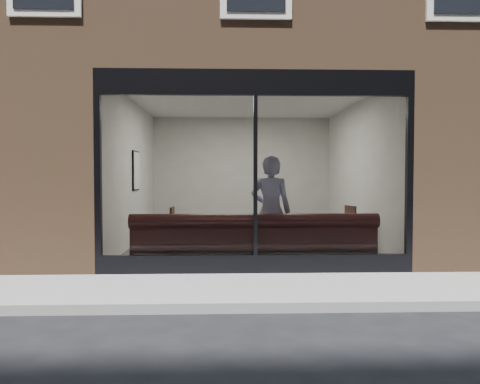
{
  "coord_description": "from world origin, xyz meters",
  "views": [
    {
      "loc": [
        -0.49,
        -5.28,
        1.55
      ],
      "look_at": [
        -0.23,
        2.4,
        1.28
      ],
      "focal_mm": 35.0,
      "sensor_mm": 36.0,
      "label": 1
    }
  ],
  "objects_px": {
    "banquette": "(254,255)",
    "cafe_table_left": "(187,218)",
    "cafe_chair_left": "(162,244)",
    "person": "(271,211)",
    "cafe_table_right": "(309,219)",
    "cafe_chair_right": "(341,241)"
  },
  "relations": [
    {
      "from": "cafe_table_left",
      "to": "cafe_chair_right",
      "type": "distance_m",
      "value": 3.1
    },
    {
      "from": "person",
      "to": "cafe_chair_left",
      "type": "bearing_deg",
      "value": -11.23
    },
    {
      "from": "banquette",
      "to": "cafe_table_left",
      "type": "xyz_separation_m",
      "value": [
        -1.2,
        1.11,
        0.52
      ]
    },
    {
      "from": "banquette",
      "to": "person",
      "type": "bearing_deg",
      "value": 33.89
    },
    {
      "from": "cafe_table_right",
      "to": "cafe_chair_right",
      "type": "xyz_separation_m",
      "value": [
        0.76,
        0.59,
        -0.5
      ]
    },
    {
      "from": "cafe_chair_left",
      "to": "cafe_chair_right",
      "type": "xyz_separation_m",
      "value": [
        3.51,
        0.23,
        0.0
      ]
    },
    {
      "from": "cafe_chair_left",
      "to": "cafe_table_right",
      "type": "bearing_deg",
      "value": 174.7
    },
    {
      "from": "banquette",
      "to": "cafe_chair_left",
      "type": "xyz_separation_m",
      "value": [
        -1.67,
        1.21,
        0.01
      ]
    },
    {
      "from": "person",
      "to": "cafe_table_left",
      "type": "bearing_deg",
      "value": -15.4
    },
    {
      "from": "person",
      "to": "cafe_table_right",
      "type": "distance_m",
      "value": 1.03
    },
    {
      "from": "cafe_table_right",
      "to": "cafe_table_left",
      "type": "bearing_deg",
      "value": 173.53
    },
    {
      "from": "cafe_chair_right",
      "to": "banquette",
      "type": "bearing_deg",
      "value": 24.82
    },
    {
      "from": "person",
      "to": "banquette",
      "type": "bearing_deg",
      "value": 49.6
    },
    {
      "from": "cafe_table_left",
      "to": "cafe_table_right",
      "type": "xyz_separation_m",
      "value": [
        2.28,
        -0.26,
        0.0
      ]
    },
    {
      "from": "cafe_table_right",
      "to": "cafe_chair_right",
      "type": "relative_size",
      "value": 1.56
    },
    {
      "from": "cafe_table_right",
      "to": "cafe_chair_right",
      "type": "bearing_deg",
      "value": 37.65
    },
    {
      "from": "banquette",
      "to": "cafe_chair_right",
      "type": "xyz_separation_m",
      "value": [
        1.84,
        1.44,
        0.01
      ]
    },
    {
      "from": "cafe_chair_right",
      "to": "cafe_table_right",
      "type": "bearing_deg",
      "value": 24.42
    },
    {
      "from": "person",
      "to": "cafe_table_right",
      "type": "bearing_deg",
      "value": -124.34
    },
    {
      "from": "banquette",
      "to": "cafe_table_left",
      "type": "distance_m",
      "value": 1.71
    },
    {
      "from": "banquette",
      "to": "cafe_table_left",
      "type": "relative_size",
      "value": 7.26
    },
    {
      "from": "cafe_table_right",
      "to": "cafe_chair_right",
      "type": "height_order",
      "value": "cafe_table_right"
    }
  ]
}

